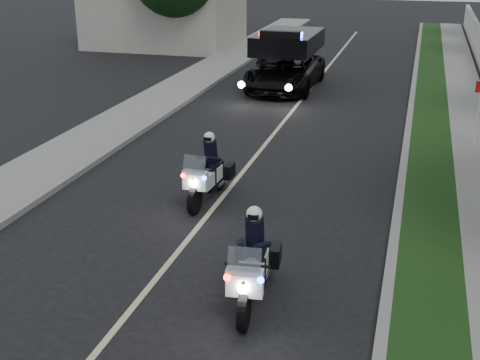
{
  "coord_description": "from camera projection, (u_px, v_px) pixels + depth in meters",
  "views": [
    {
      "loc": [
        4.26,
        -8.85,
        5.81
      ],
      "look_at": [
        0.81,
        3.39,
        1.0
      ],
      "focal_mm": 47.86,
      "sensor_mm": 36.0,
      "label": 1
    }
  ],
  "objects": [
    {
      "name": "curb_right",
      "position": [
        406.0,
        144.0,
        19.04
      ],
      "size": [
        0.2,
        60.0,
        0.15
      ],
      "primitive_type": "cube",
      "color": "gray",
      "rests_on": "ground"
    },
    {
      "name": "lane_marking",
      "position": [
        272.0,
        136.0,
        20.11
      ],
      "size": [
        0.12,
        50.0,
        0.01
      ],
      "primitive_type": "cube",
      "color": "#BFB78C",
      "rests_on": "ground"
    },
    {
      "name": "sidewalk_right",
      "position": [
        477.0,
        150.0,
        18.53
      ],
      "size": [
        1.4,
        60.0,
        0.16
      ],
      "primitive_type": "cube",
      "color": "gray",
      "rests_on": "ground"
    },
    {
      "name": "cyclist",
      "position": [
        261.0,
        80.0,
        28.04
      ],
      "size": [
        0.58,
        0.4,
        1.57
      ],
      "primitive_type": "imported",
      "rotation": [
        0.0,
        0.0,
        3.09
      ],
      "color": "black",
      "rests_on": "ground"
    },
    {
      "name": "bicycle",
      "position": [
        261.0,
        80.0,
        28.04
      ],
      "size": [
        0.66,
        1.66,
        0.86
      ],
      "primitive_type": "imported",
      "rotation": [
        0.0,
        0.0,
        0.05
      ],
      "color": "black",
      "rests_on": "ground"
    },
    {
      "name": "police_moto_left",
      "position": [
        208.0,
        200.0,
        15.16
      ],
      "size": [
        0.78,
        1.98,
        1.65
      ],
      "primitive_type": null,
      "rotation": [
        0.0,
        0.0,
        -0.05
      ],
      "color": "silver",
      "rests_on": "ground"
    },
    {
      "name": "police_suv",
      "position": [
        285.0,
        89.0,
        26.45
      ],
      "size": [
        2.61,
        5.49,
        2.65
      ],
      "primitive_type": "imported",
      "rotation": [
        0.0,
        0.0,
        -0.02
      ],
      "color": "black",
      "rests_on": "ground"
    },
    {
      "name": "curb_left",
      "position": [
        151.0,
        124.0,
        21.12
      ],
      "size": [
        0.2,
        60.0,
        0.15
      ],
      "primitive_type": "cube",
      "color": "gray",
      "rests_on": "ground"
    },
    {
      "name": "sign_post",
      "position": [
        473.0,
        151.0,
        18.64
      ],
      "size": [
        0.34,
        0.34,
        2.14
      ],
      "primitive_type": null,
      "rotation": [
        0.0,
        0.0,
        -0.01
      ],
      "color": "#9E0B19",
      "rests_on": "ground"
    },
    {
      "name": "sidewalk_left",
      "position": [
        121.0,
        122.0,
        21.4
      ],
      "size": [
        2.0,
        60.0,
        0.16
      ],
      "primitive_type": "cube",
      "color": "gray",
      "rests_on": "ground"
    },
    {
      "name": "tree_left_near",
      "position": [
        180.0,
        53.0,
        34.58
      ],
      "size": [
        6.66,
        6.66,
        8.57
      ],
      "primitive_type": null,
      "rotation": [
        0.0,
        0.0,
        0.37
      ],
      "color": "#133915",
      "rests_on": "ground"
    },
    {
      "name": "grass_verge",
      "position": [
        431.0,
        146.0,
        18.86
      ],
      "size": [
        1.2,
        60.0,
        0.16
      ],
      "primitive_type": "cube",
      "color": "#193814",
      "rests_on": "ground"
    },
    {
      "name": "police_moto_right",
      "position": [
        252.0,
        301.0,
        10.94
      ],
      "size": [
        0.9,
        2.07,
        1.71
      ],
      "primitive_type": null,
      "rotation": [
        0.0,
        0.0,
        0.1
      ],
      "color": "white",
      "rests_on": "ground"
    },
    {
      "name": "tree_left_far",
      "position": [
        181.0,
        45.0,
        37.5
      ],
      "size": [
        7.56,
        7.56,
        12.14
      ],
      "primitive_type": null,
      "rotation": [
        0.0,
        0.0,
        0.04
      ],
      "color": "#183410",
      "rests_on": "ground"
    },
    {
      "name": "ground",
      "position": [
        142.0,
        296.0,
        11.1
      ],
      "size": [
        120.0,
        120.0,
        0.0
      ],
      "primitive_type": "plane",
      "color": "black",
      "rests_on": "ground"
    }
  ]
}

